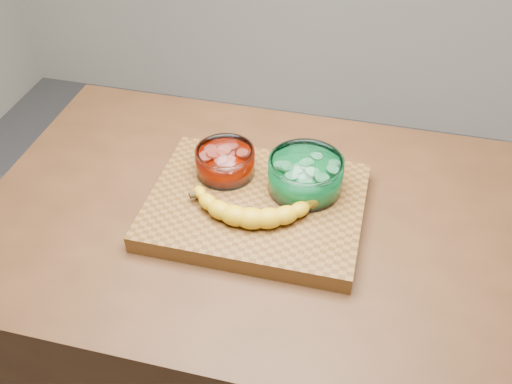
# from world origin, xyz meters

# --- Properties ---
(counter) EXTENTS (1.20, 0.80, 0.90)m
(counter) POSITION_xyz_m (0.00, 0.00, 0.45)
(counter) COLOR #4A2B16
(counter) RESTS_ON ground
(cutting_board) EXTENTS (0.45, 0.35, 0.04)m
(cutting_board) POSITION_xyz_m (0.00, 0.00, 0.92)
(cutting_board) COLOR brown
(cutting_board) RESTS_ON counter
(bowl_red) EXTENTS (0.13, 0.13, 0.06)m
(bowl_red) POSITION_xyz_m (-0.09, 0.07, 0.97)
(bowl_red) COLOR white
(bowl_red) RESTS_ON cutting_board
(bowl_green) EXTENTS (0.16, 0.16, 0.07)m
(bowl_green) POSITION_xyz_m (0.09, 0.06, 0.98)
(bowl_green) COLOR white
(bowl_green) RESTS_ON cutting_board
(banana) EXTENTS (0.30, 0.14, 0.04)m
(banana) POSITION_xyz_m (0.00, -0.04, 0.96)
(banana) COLOR gold
(banana) RESTS_ON cutting_board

